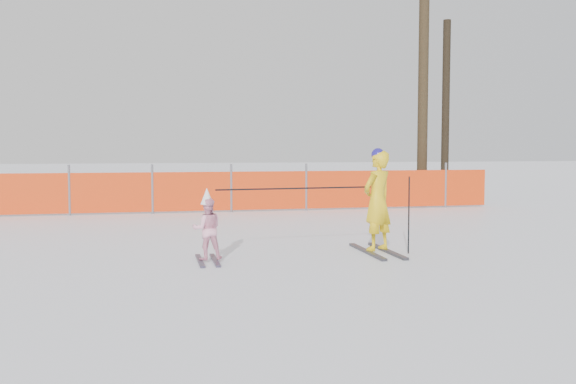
% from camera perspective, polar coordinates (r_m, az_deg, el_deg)
% --- Properties ---
extents(ground, '(120.00, 120.00, 0.00)m').
position_cam_1_polar(ground, '(9.38, 0.65, -6.32)').
color(ground, white).
rests_on(ground, ground).
extents(adult, '(0.69, 1.59, 1.67)m').
position_cam_1_polar(adult, '(10.28, 7.96, -0.80)').
color(adult, black).
rests_on(adult, ground).
extents(child, '(0.46, 1.04, 1.09)m').
position_cam_1_polar(child, '(9.49, -7.20, -3.21)').
color(child, black).
rests_on(child, ground).
extents(ski_poles, '(3.06, 0.25, 1.22)m').
position_cam_1_polar(ski_poles, '(9.90, 4.10, -0.48)').
color(ski_poles, black).
rests_on(ski_poles, ground).
extents(safety_fence, '(17.22, 0.06, 1.25)m').
position_cam_1_polar(safety_fence, '(16.55, -10.08, 0.05)').
color(safety_fence, '#595960').
rests_on(safety_fence, ground).
extents(tree_trunks, '(2.31, 2.95, 6.51)m').
position_cam_1_polar(tree_trunks, '(20.96, 12.79, 7.93)').
color(tree_trunks, '#322616').
rests_on(tree_trunks, ground).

